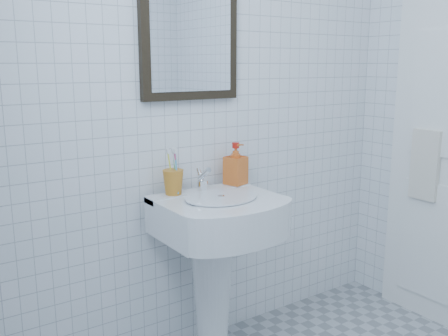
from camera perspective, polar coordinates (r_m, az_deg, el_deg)
wall_back at (r=2.44m, az=-1.09°, el=8.20°), size 2.20×0.02×2.50m
wall_left at (r=0.88m, az=-17.98°, el=1.17°), size 0.02×2.40×2.50m
washbasin at (r=2.34m, az=-1.07°, el=-9.44°), size 0.54×0.39×0.83m
faucet at (r=2.32m, az=-2.43°, el=-1.50°), size 0.05×0.11×0.12m
toothbrush_cup at (r=2.27m, az=-5.82°, el=-1.62°), size 0.11×0.11×0.11m
soap_dispenser at (r=2.44m, az=1.34°, el=0.49°), size 0.12×0.12×0.20m
wall_mirror at (r=2.35m, az=-3.90°, el=15.36°), size 0.50×0.04×0.62m
towel_ring at (r=2.88m, az=22.47°, el=3.87°), size 0.01×0.18×0.18m
hand_towel at (r=2.89m, az=21.98°, el=0.32°), size 0.03×0.16×0.38m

